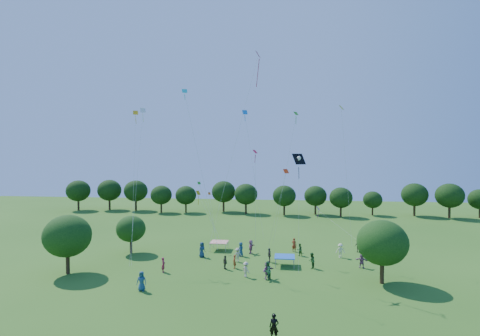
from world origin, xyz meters
name	(u,v)px	position (x,y,z in m)	size (l,w,h in m)	color
near_tree_west	(67,236)	(-17.86, 13.42, 3.94)	(4.80, 4.80, 6.11)	#422B19
near_tree_north	(131,229)	(-14.69, 21.98, 3.06)	(3.61, 3.61, 4.69)	#422B19
near_tree_east	(382,243)	(13.63, 14.31, 3.92)	(4.77, 4.77, 6.08)	#422B19
treeline	(256,194)	(-1.73, 55.43, 4.09)	(88.01, 8.77, 6.77)	#422B19
tent_red_stripe	(219,242)	(-4.01, 24.79, 1.04)	(2.20, 2.20, 1.10)	red
tent_blue	(285,257)	(4.39, 18.85, 1.04)	(2.20, 2.20, 1.10)	blue
man_in_black	(274,327)	(3.72, 2.14, 0.87)	(0.65, 0.42, 1.73)	black
crowd_person_0	(241,249)	(-0.89, 22.21, 0.85)	(0.84, 0.45, 1.70)	navy
crowd_person_1	(163,265)	(-8.22, 15.08, 0.78)	(0.59, 0.38, 1.57)	#A01D40
crowd_person_2	(267,271)	(2.71, 14.00, 0.91)	(0.90, 0.49, 1.83)	#2A6339
crowd_person_3	(246,269)	(0.54, 14.57, 0.77)	(1.01, 0.45, 1.54)	#C1AD9A
crowd_person_4	(225,262)	(-1.96, 16.88, 0.75)	(0.88, 0.40, 1.49)	#423C35
crowd_person_5	(362,261)	(12.71, 19.11, 0.79)	(1.47, 0.52, 1.57)	#905483
crowd_person_6	(202,250)	(-5.48, 21.23, 0.91)	(0.90, 0.48, 1.82)	navy
crowd_person_7	(294,245)	(5.57, 25.15, 0.87)	(0.65, 0.42, 1.74)	maroon
crowd_person_8	(312,261)	(7.29, 18.25, 0.86)	(0.85, 0.46, 1.71)	#234E21
crowd_person_9	(238,255)	(-0.98, 19.83, 0.80)	(1.05, 0.47, 1.61)	#ACA48A
crowd_person_10	(269,255)	(2.64, 20.09, 0.81)	(0.95, 0.43, 1.62)	#473A38
crowd_person_11	(267,270)	(2.69, 14.29, 0.85)	(1.58, 0.56, 1.69)	#97588B
crowd_person_12	(142,281)	(-8.44, 9.66, 0.89)	(0.87, 0.47, 1.77)	navy
crowd_person_13	(234,262)	(-1.00, 17.29, 0.74)	(0.55, 0.35, 1.47)	#95351B
crowd_person_14	(299,250)	(6.18, 23.26, 0.75)	(0.74, 0.40, 1.50)	#2A5223
crowd_person_15	(340,251)	(11.01, 23.00, 0.85)	(1.11, 0.50, 1.69)	beige
crowd_person_16	(358,246)	(13.63, 25.80, 0.76)	(0.89, 0.40, 1.52)	#38322D
crowd_person_17	(251,247)	(0.22, 23.50, 0.87)	(1.61, 0.58, 1.73)	#AB648A
pirate_kite	(299,160)	(5.75, 14.74, 11.76)	(1.40, 3.18, 11.11)	black
red_high_kite	(250,88)	(0.64, 17.68, 19.42)	(5.45, 3.64, 22.18)	red
small_kite_0	(211,208)	(-4.30, 21.16, 6.01)	(1.51, 2.01, 6.50)	#EA5F0D
small_kite_1	(200,199)	(-6.63, 25.49, 6.55)	(3.71, 2.30, 6.26)	#DD9D0B
small_kite_2	(343,133)	(11.34, 23.90, 14.98)	(1.71, 0.91, 16.96)	#C6C411
small_kite_3	(291,141)	(5.15, 24.14, 14.04)	(3.11, 0.74, 16.30)	#328D19
small_kite_4	(248,136)	(-0.30, 25.48, 14.66)	(2.84, 0.55, 16.76)	blue
small_kite_5	(323,213)	(9.51, 29.38, 4.37)	(5.16, 5.68, 3.85)	#8F1777
small_kite_6	(141,138)	(-12.14, 19.00, 14.22)	(2.08, 8.64, 16.59)	white
small_kite_7	(192,126)	(-6.41, 20.23, 15.67)	(4.43, 0.99, 18.69)	#0CBBC1
small_kite_8	(255,171)	(1.13, 18.55, 10.53)	(0.55, 1.18, 11.54)	red
small_kite_9	(281,194)	(4.02, 11.32, 8.74)	(2.40, 4.33, 9.76)	#FF3B0D
small_kite_10	(135,141)	(-12.86, 19.06, 13.91)	(3.16, 8.53, 16.32)	#FFAC16
small_kite_11	(204,196)	(-5.99, 24.61, 7.00)	(3.14, 1.03, 7.52)	#268E19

